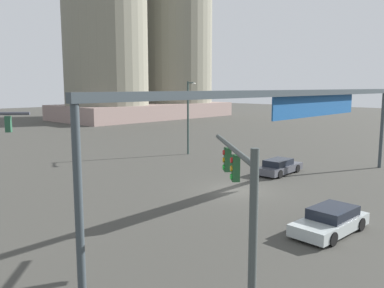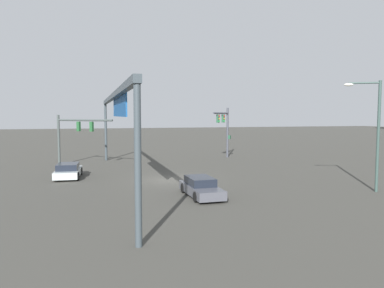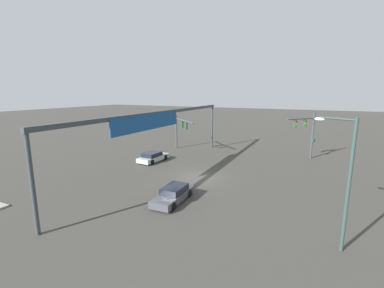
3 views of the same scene
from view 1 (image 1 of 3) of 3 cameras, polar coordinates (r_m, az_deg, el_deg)
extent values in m
plane|color=#3D3C37|center=(26.94, 6.57, -6.64)|extent=(233.18, 233.18, 0.00)
cylinder|color=#3C4443|center=(11.99, 8.79, -12.90)|extent=(0.25, 0.25, 5.17)
cylinder|color=#3C4443|center=(14.75, 5.79, -0.55)|extent=(4.77, 5.29, 0.19)
cube|color=#1F4F29|center=(14.14, 6.32, -3.49)|extent=(0.41, 0.41, 0.95)
cylinder|color=red|center=(14.05, 5.70, -2.33)|extent=(0.18, 0.19, 0.20)
cylinder|color=orange|center=(14.11, 5.68, -3.53)|extent=(0.18, 0.19, 0.20)
cylinder|color=green|center=(14.17, 5.66, -4.71)|extent=(0.18, 0.19, 0.20)
cube|color=#1F4F29|center=(15.74, 5.14, -2.27)|extent=(0.41, 0.41, 0.95)
cylinder|color=red|center=(15.66, 4.58, -1.22)|extent=(0.18, 0.19, 0.20)
cylinder|color=orange|center=(15.72, 4.56, -2.30)|extent=(0.18, 0.19, 0.20)
cylinder|color=green|center=(15.77, 4.55, -3.37)|extent=(0.18, 0.19, 0.20)
cube|color=#214B34|center=(25.39, -24.98, 2.61)|extent=(0.41, 0.41, 0.95)
cylinder|color=red|center=(25.52, -24.89, 3.31)|extent=(0.19, 0.18, 0.20)
cylinder|color=orange|center=(25.54, -24.85, 2.64)|extent=(0.19, 0.18, 0.20)
cylinder|color=green|center=(25.57, -24.81, 1.97)|extent=(0.19, 0.18, 0.20)
cylinder|color=#304440|center=(40.45, -0.58, 3.74)|extent=(0.20, 0.20, 7.45)
cylinder|color=#304440|center=(39.40, -0.17, 8.83)|extent=(1.05, 1.76, 0.12)
ellipsoid|color=silver|center=(38.47, 0.27, 8.69)|extent=(0.55, 0.67, 0.20)
cylinder|color=#343D43|center=(13.37, -16.05, -8.17)|extent=(0.28, 0.28, 6.38)
cylinder|color=#343D43|center=(37.31, 25.69, 1.72)|extent=(0.28, 0.28, 6.38)
cube|color=#343D43|center=(23.71, 15.41, 7.12)|extent=(29.36, 0.35, 0.35)
cube|color=navy|center=(26.22, 17.69, 5.53)|extent=(10.64, 0.08, 1.54)
cube|color=gray|center=(90.16, -6.77, 4.81)|extent=(39.12, 18.99, 3.19)
cube|color=#474850|center=(32.42, 12.54, -3.45)|extent=(4.60, 1.81, 0.55)
cube|color=black|center=(32.09, 12.33, -2.61)|extent=(2.40, 1.56, 0.50)
cylinder|color=black|center=(34.03, 12.54, -3.10)|extent=(0.65, 0.24, 0.64)
cylinder|color=black|center=(33.31, 14.92, -3.43)|extent=(0.65, 0.24, 0.64)
cylinder|color=black|center=(31.64, 10.02, -3.88)|extent=(0.65, 0.24, 0.64)
cylinder|color=black|center=(30.86, 12.53, -4.26)|extent=(0.65, 0.24, 0.64)
cube|color=#ADB6B5|center=(20.24, 19.24, -10.84)|extent=(4.56, 2.16, 0.55)
cube|color=black|center=(20.31, 19.67, -9.24)|extent=(2.42, 1.79, 0.50)
cylinder|color=black|center=(18.75, 19.58, -12.76)|extent=(0.65, 0.27, 0.64)
cylinder|color=black|center=(19.55, 15.00, -11.69)|extent=(0.65, 0.27, 0.64)
cylinder|color=black|center=(21.11, 23.13, -10.58)|extent=(0.65, 0.27, 0.64)
cylinder|color=black|center=(21.82, 18.93, -9.75)|extent=(0.65, 0.27, 0.64)
camera|label=2|loc=(50.73, 32.74, 5.01)|focal=35.02mm
camera|label=3|loc=(51.84, 12.97, 10.06)|focal=24.65mm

